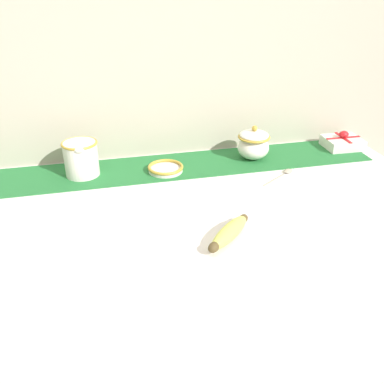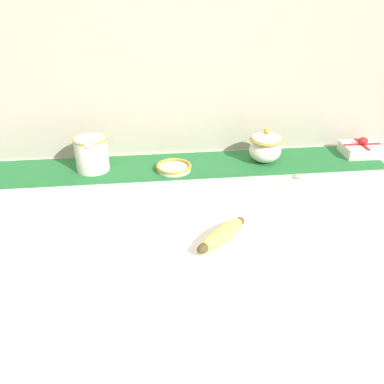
{
  "view_description": "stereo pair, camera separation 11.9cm",
  "coord_description": "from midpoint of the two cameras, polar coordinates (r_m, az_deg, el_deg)",
  "views": [
    {
      "loc": [
        -0.25,
        -1.06,
        1.5
      ],
      "look_at": [
        -0.01,
        -0.04,
        0.94
      ],
      "focal_mm": 40.0,
      "sensor_mm": 36.0,
      "label": 1
    },
    {
      "loc": [
        -0.13,
        -1.08,
        1.5
      ],
      "look_at": [
        -0.01,
        -0.04,
        0.94
      ],
      "focal_mm": 40.0,
      "sensor_mm": 36.0,
      "label": 2
    }
  ],
  "objects": [
    {
      "name": "countertop",
      "position": [
        1.51,
        -2.44,
        -16.2
      ],
      "size": [
        1.5,
        0.73,
        0.89
      ],
      "primitive_type": "cube",
      "color": "silver",
      "rests_on": "ground_plane"
    },
    {
      "name": "back_wall",
      "position": [
        1.5,
        -5.98,
        16.26
      ],
      "size": [
        2.3,
        0.04,
        2.4
      ],
      "primitive_type": "cube",
      "color": "#B7AD99",
      "rests_on": "ground_plane"
    },
    {
      "name": "table_runner",
      "position": [
        1.46,
        -4.66,
        3.4
      ],
      "size": [
        1.38,
        0.22,
        0.0
      ],
      "primitive_type": "cube",
      "color": "#236B33",
      "rests_on": "countertop"
    },
    {
      "name": "cream_pitcher",
      "position": [
        1.43,
        -16.91,
        4.4
      ],
      "size": [
        0.11,
        0.13,
        0.12
      ],
      "color": "white",
      "rests_on": "countertop"
    },
    {
      "name": "sugar_bowl",
      "position": [
        1.5,
        5.96,
        6.34
      ],
      "size": [
        0.11,
        0.11,
        0.12
      ],
      "color": "white",
      "rests_on": "countertop"
    },
    {
      "name": "small_dish",
      "position": [
        1.42,
        -5.94,
        3.1
      ],
      "size": [
        0.12,
        0.12,
        0.02
      ],
      "color": "white",
      "rests_on": "countertop"
    },
    {
      "name": "banana",
      "position": [
        1.07,
        1.79,
        -5.5
      ],
      "size": [
        0.15,
        0.15,
        0.04
      ],
      "rotation": [
        0.0,
        0.0,
        0.77
      ],
      "color": "#CCD156",
      "rests_on": "countertop"
    },
    {
      "name": "spoon",
      "position": [
        1.43,
        10.15,
        2.56
      ],
      "size": [
        0.14,
        0.1,
        0.01
      ],
      "rotation": [
        0.0,
        0.0,
        0.57
      ],
      "color": "#A89E89",
      "rests_on": "countertop"
    },
    {
      "name": "gift_box",
      "position": [
        1.68,
        17.54,
        6.31
      ],
      "size": [
        0.14,
        0.12,
        0.06
      ],
      "rotation": [
        0.0,
        0.0,
        -0.03
      ],
      "color": "silver",
      "rests_on": "countertop"
    }
  ]
}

